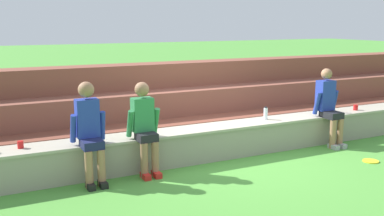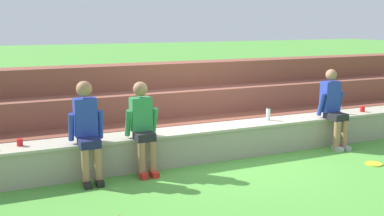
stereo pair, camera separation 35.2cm
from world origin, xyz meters
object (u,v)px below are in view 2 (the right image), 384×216
(frisbee, at_px, (374,164))
(plastic_cup_left_end, at_px, (362,109))
(person_center, at_px, (333,107))
(water_bottle_mid_left, at_px, (339,107))
(person_left_of_center, at_px, (143,125))
(plastic_cup_right_end, at_px, (20,142))
(water_bottle_near_right, at_px, (268,114))
(person_far_left, at_px, (87,128))

(frisbee, bearing_deg, plastic_cup_left_end, 52.78)
(person_center, xyz_separation_m, water_bottle_mid_left, (0.38, 0.26, -0.08))
(person_left_of_center, xyz_separation_m, plastic_cup_right_end, (-1.70, 0.31, -0.16))
(person_center, distance_m, water_bottle_near_right, 1.21)
(person_far_left, height_order, person_center, person_far_left)
(plastic_cup_left_end, bearing_deg, frisbee, -127.22)
(person_left_of_center, xyz_separation_m, person_center, (3.58, -0.01, 0.00))
(person_far_left, relative_size, water_bottle_mid_left, 5.24)
(person_far_left, xyz_separation_m, frisbee, (4.31, -1.12, -0.76))
(water_bottle_near_right, relative_size, plastic_cup_left_end, 2.19)
(water_bottle_near_right, height_order, plastic_cup_left_end, water_bottle_near_right)
(person_center, xyz_separation_m, plastic_cup_right_end, (-5.28, 0.33, -0.16))
(frisbee, bearing_deg, person_left_of_center, 162.26)
(person_far_left, distance_m, person_center, 4.39)
(person_far_left, distance_m, water_bottle_near_right, 3.25)
(water_bottle_near_right, bearing_deg, person_left_of_center, -172.44)
(plastic_cup_left_end, xyz_separation_m, frisbee, (-1.02, -1.34, -0.58))
(water_bottle_mid_left, bearing_deg, person_left_of_center, -176.41)
(water_bottle_mid_left, distance_m, plastic_cup_right_end, 5.66)
(plastic_cup_left_end, bearing_deg, water_bottle_mid_left, 177.00)
(person_center, height_order, water_bottle_near_right, person_center)
(person_left_of_center, relative_size, frisbee, 5.32)
(water_bottle_near_right, bearing_deg, person_far_left, -174.37)
(person_center, bearing_deg, plastic_cup_left_end, 14.13)
(person_left_of_center, bearing_deg, frisbee, -17.74)
(person_left_of_center, height_order, plastic_cup_right_end, person_left_of_center)
(plastic_cup_right_end, xyz_separation_m, frisbee, (5.20, -1.43, -0.57))
(person_far_left, relative_size, water_bottle_near_right, 6.22)
(person_far_left, xyz_separation_m, plastic_cup_right_end, (-0.89, 0.31, -0.19))
(water_bottle_near_right, distance_m, water_bottle_mid_left, 1.54)
(plastic_cup_right_end, bearing_deg, water_bottle_mid_left, -0.65)
(plastic_cup_left_end, bearing_deg, person_center, -165.87)
(person_far_left, bearing_deg, person_left_of_center, -0.15)
(person_left_of_center, bearing_deg, person_center, -0.23)
(person_far_left, distance_m, plastic_cup_right_end, 0.96)
(person_far_left, relative_size, person_center, 1.01)
(water_bottle_mid_left, bearing_deg, person_far_left, -177.05)
(plastic_cup_right_end, bearing_deg, person_left_of_center, -10.41)
(frisbee, bearing_deg, plastic_cup_right_end, 164.61)
(person_left_of_center, height_order, water_bottle_near_right, person_left_of_center)
(person_left_of_center, relative_size, plastic_cup_left_end, 13.13)
(person_left_of_center, distance_m, water_bottle_near_right, 2.44)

